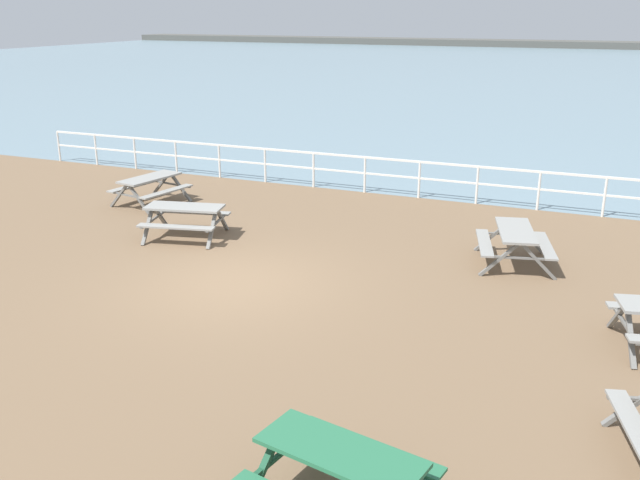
# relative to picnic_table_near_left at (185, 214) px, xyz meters

# --- Properties ---
(ground_plane) EXTENTS (30.00, 24.00, 0.20)m
(ground_plane) POSITION_rel_picnic_table_near_left_xyz_m (2.49, -2.07, -0.68)
(ground_plane) COLOR brown
(sea_band) EXTENTS (142.00, 90.00, 0.01)m
(sea_band) POSITION_rel_picnic_table_near_left_xyz_m (2.49, 50.68, -0.58)
(sea_band) COLOR gray
(sea_band) RESTS_ON ground
(distant_shoreline) EXTENTS (142.00, 6.00, 1.80)m
(distant_shoreline) POSITION_rel_picnic_table_near_left_xyz_m (2.49, 93.68, -0.58)
(distant_shoreline) COLOR #4C4C47
(distant_shoreline) RESTS_ON ground
(seaward_railing) EXTENTS (23.07, 0.07, 1.08)m
(seaward_railing) POSITION_rel_picnic_table_near_left_xyz_m (2.49, 5.68, 0.15)
(seaward_railing) COLOR white
(seaward_railing) RESTS_ON ground
(picnic_table_near_left) EXTENTS (2.09, 1.87, 0.80)m
(picnic_table_near_left) POSITION_rel_picnic_table_near_left_xyz_m (0.00, 0.00, 0.00)
(picnic_table_near_left) COLOR gray
(picnic_table_near_left) RESTS_ON ground
(picnic_table_near_right) EXTENTS (1.90, 2.11, 0.80)m
(picnic_table_near_right) POSITION_rel_picnic_table_near_left_xyz_m (7.42, 1.15, 0.00)
(picnic_table_near_right) COLOR gray
(picnic_table_near_right) RESTS_ON ground
(picnic_table_far_left) EXTENTS (1.81, 2.04, 0.80)m
(picnic_table_far_left) POSITION_rel_picnic_table_near_left_xyz_m (-2.54, 2.14, 0.00)
(picnic_table_far_left) COLOR gray
(picnic_table_far_left) RESTS_ON ground
(picnic_table_seaward) EXTENTS (2.06, 1.83, 0.80)m
(picnic_table_seaward) POSITION_rel_picnic_table_near_left_xyz_m (6.79, -7.40, 0.00)
(picnic_table_seaward) COLOR #286B47
(picnic_table_seaward) RESTS_ON ground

